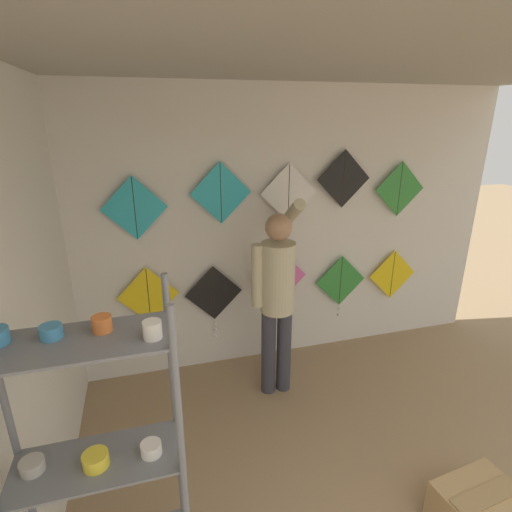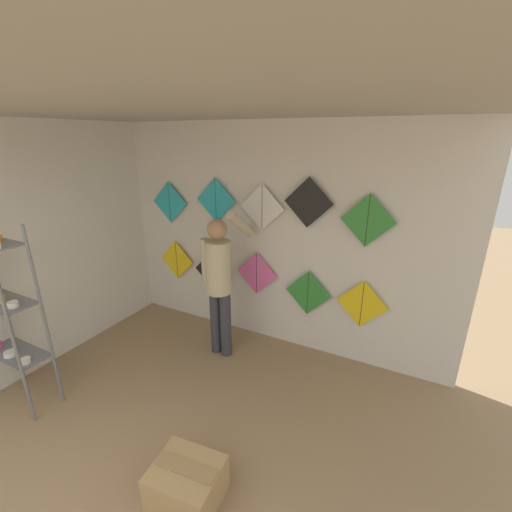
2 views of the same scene
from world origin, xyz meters
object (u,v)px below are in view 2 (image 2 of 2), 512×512
object	(u,v)px
kite_5	(170,202)
kite_9	(368,221)
kite_4	(362,304)
kite_7	(262,208)
kite_3	(308,295)
kite_2	(257,273)
kite_0	(177,260)
kite_1	(213,273)
shelf_rack	(4,307)
cardboard_box	(187,483)
kite_6	(216,200)
kite_8	(308,203)
shopkeeper	(219,276)

from	to	relation	value
kite_5	kite_9	xyz separation A→B (m)	(2.68, 0.00, 0.04)
kite_4	kite_7	distance (m)	1.62
kite_3	kite_5	xyz separation A→B (m)	(-2.07, 0.00, 0.96)
kite_2	kite_9	xyz separation A→B (m)	(1.31, 0.00, 0.85)
kite_0	kite_2	bearing A→B (deg)	0.00
kite_1	kite_2	size ratio (longest dim) A/B	1.36
kite_2	kite_7	size ratio (longest dim) A/B	1.00
shelf_rack	cardboard_box	size ratio (longest dim) A/B	3.46
cardboard_box	kite_7	distance (m)	2.83
kite_2	kite_3	xyz separation A→B (m)	(0.71, -0.00, -0.15)
shelf_rack	kite_9	bearing A→B (deg)	37.12
kite_0	kite_3	distance (m)	2.03
kite_2	kite_6	bearing A→B (deg)	180.00
shelf_rack	kite_8	size ratio (longest dim) A/B	3.29
kite_1	kite_3	world-z (taller)	kite_1
shelf_rack	shopkeeper	world-z (taller)	shelf_rack
kite_1	kite_9	world-z (taller)	kite_9
kite_5	kite_3	bearing A→B (deg)	-0.02
shelf_rack	kite_2	world-z (taller)	shelf_rack
kite_2	kite_8	xyz separation A→B (m)	(0.65, 0.00, 0.98)
kite_8	kite_5	bearing A→B (deg)	180.00
kite_6	kite_9	world-z (taller)	kite_6
shopkeeper	kite_5	xyz separation A→B (m)	(-1.15, 0.54, 0.69)
cardboard_box	kite_0	bearing A→B (deg)	130.07
shopkeeper	kite_6	distance (m)	1.03
kite_0	kite_4	xyz separation A→B (m)	(2.68, 0.00, -0.08)
shopkeeper	kite_3	distance (m)	1.10
kite_4	kite_6	world-z (taller)	kite_6
kite_0	kite_3	bearing A→B (deg)	-0.02
shopkeeper	kite_1	distance (m)	0.76
kite_1	kite_4	world-z (taller)	kite_1
shelf_rack	kite_4	distance (m)	3.66
kite_3	kite_7	distance (m)	1.20
kite_2	kite_3	distance (m)	0.72
kite_2	kite_8	world-z (taller)	kite_8
shopkeeper	kite_8	xyz separation A→B (m)	(0.87, 0.54, 0.86)
kite_7	kite_9	size ratio (longest dim) A/B	1.00
kite_1	kite_3	size ratio (longest dim) A/B	1.10
kite_5	kite_7	world-z (taller)	kite_7
kite_5	kite_7	distance (m)	1.44
kite_0	kite_3	xyz separation A→B (m)	(2.03, -0.00, -0.11)
kite_5	kite_9	world-z (taller)	kite_9
kite_6	kite_8	xyz separation A→B (m)	(1.25, 0.00, 0.08)
shopkeeper	kite_4	world-z (taller)	shopkeeper
kite_0	shopkeeper	bearing A→B (deg)	-26.01
kite_2	kite_5	bearing A→B (deg)	180.00
kite_3	kite_5	distance (m)	2.28
kite_4	kite_5	size ratio (longest dim) A/B	1.00
kite_8	kite_4	bearing A→B (deg)	0.00
cardboard_box	shopkeeper	bearing A→B (deg)	114.69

